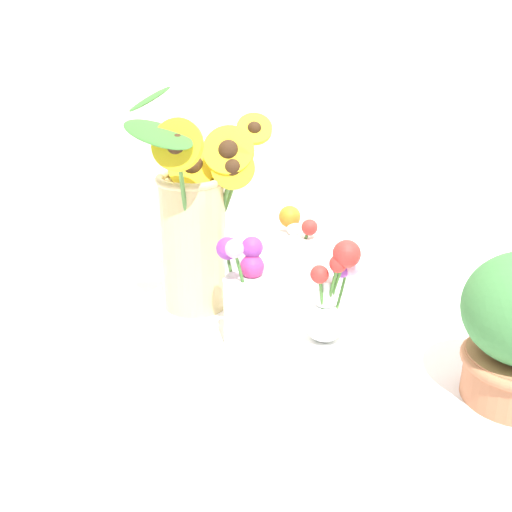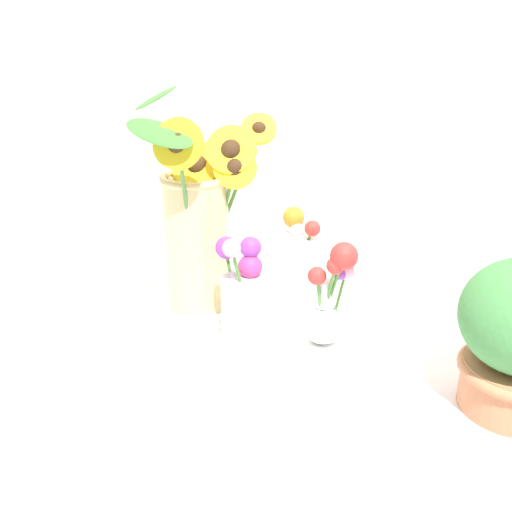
{
  "view_description": "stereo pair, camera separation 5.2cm",
  "coord_description": "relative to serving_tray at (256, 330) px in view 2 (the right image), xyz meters",
  "views": [
    {
      "loc": [
        0.25,
        -0.79,
        0.52
      ],
      "look_at": [
        0.03,
        0.06,
        0.15
      ],
      "focal_mm": 42.0,
      "sensor_mm": 36.0,
      "label": 1
    },
    {
      "loc": [
        0.3,
        -0.77,
        0.52
      ],
      "look_at": [
        0.03,
        0.06,
        0.15
      ],
      "focal_mm": 42.0,
      "sensor_mm": 36.0,
      "label": 2
    }
  ],
  "objects": [
    {
      "name": "serving_tray",
      "position": [
        0.0,
        0.0,
        0.0
      ],
      "size": [
        0.47,
        0.47,
        0.02
      ],
      "color": "white",
      "rests_on": "ground_plane"
    },
    {
      "name": "ground_plane",
      "position": [
        -0.03,
        -0.06,
        -0.01
      ],
      "size": [
        6.0,
        6.0,
        0.0
      ],
      "primitive_type": "plane",
      "color": "silver"
    },
    {
      "name": "vase_small_center",
      "position": [
        0.0,
        -0.06,
        0.08
      ],
      "size": [
        0.1,
        0.09,
        0.18
      ],
      "color": "white",
      "rests_on": "serving_tray"
    },
    {
      "name": "vase_bulb_right",
      "position": [
        0.13,
        -0.02,
        0.09
      ],
      "size": [
        0.08,
        0.08,
        0.18
      ],
      "color": "white",
      "rests_on": "serving_tray"
    },
    {
      "name": "vase_small_back",
      "position": [
        0.04,
        0.11,
        0.08
      ],
      "size": [
        0.08,
        0.08,
        0.17
      ],
      "color": "white",
      "rests_on": "serving_tray"
    },
    {
      "name": "mason_jar_sunflowers",
      "position": [
        -0.12,
        0.04,
        0.16
      ],
      "size": [
        0.24,
        0.23,
        0.38
      ],
      "color": "#D1B77A",
      "rests_on": "serving_tray"
    }
  ]
}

